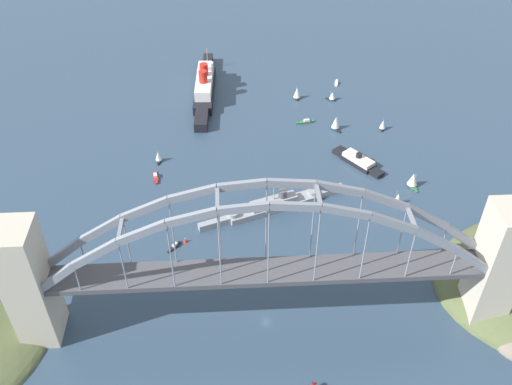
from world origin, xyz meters
TOP-DOWN VIEW (x-y plane):
  - ground_plane at (0.00, 0.00)m, footprint 1400.00×1400.00m
  - harbor_arch_bridge at (0.00, 0.00)m, footprint 257.17×18.72m
  - ocean_liner at (-29.99, 203.17)m, footprint 15.39×102.63m
  - naval_cruiser at (10.07, 75.36)m, footprint 82.65×33.13m
  - harbor_ferry_steamer at (63.54, 114.02)m, footprint 27.46×32.79m
  - small_boat_0 at (37.63, 160.82)m, footprint 12.47×3.85m
  - small_boat_1 at (56.09, 152.17)m, footprint 6.89×8.75m
  - small_boat_2 at (66.96, 212.44)m, footprint 3.60×9.70m
  - small_boat_3 at (-43.36, 48.52)m, footprint 6.71×8.13m
  - small_boat_4 at (-56.87, 122.83)m, footprint 4.13×7.13m
  - small_boat_5 at (59.85, 189.11)m, footprint 7.41×5.81m
  - small_boat_6 at (77.89, 75.30)m, footprint 5.62×7.91m
  - small_boat_7 at (35.16, 192.63)m, footprint 5.45×8.89m
  - small_boat_8 at (-57.51, 106.24)m, footprint 3.89×11.68m
  - small_boat_9 at (90.59, 90.83)m, footprint 7.00×10.51m
  - small_boat_10 at (86.76, 149.87)m, footprint 4.86×7.00m
  - channel_marker_buoy at (-37.88, 52.15)m, footprint 2.20×2.20m

SIDE VIEW (x-z plane):
  - ground_plane at x=0.00m, z-range 0.00..0.00m
  - small_boat_2 at x=66.96m, z-range -0.27..1.71m
  - small_boat_3 at x=-43.36m, z-range -0.34..1.94m
  - small_boat_8 at x=-57.51m, z-range -0.35..2.10m
  - small_boat_0 at x=37.63m, z-range -0.35..2.10m
  - channel_marker_buoy at x=-37.88m, z-range -0.26..2.49m
  - harbor_ferry_steamer at x=63.54m, z-range -1.49..5.90m
  - naval_cruiser at x=10.07m, z-range -5.65..11.56m
  - small_boat_5 at x=59.85m, z-range -0.21..7.17m
  - small_boat_10 at x=86.76m, z-range -0.23..7.78m
  - small_boat_4 at x=-56.87m, z-range -0.24..7.95m
  - small_boat_6 at x=77.89m, z-range -0.29..8.37m
  - small_boat_7 at x=35.16m, z-range -0.38..9.45m
  - small_boat_9 at x=90.59m, z-range -0.37..9.77m
  - small_boat_1 at x=56.09m, z-range -0.35..10.15m
  - ocean_liner at x=-29.99m, z-range -4.63..17.30m
  - harbor_arch_bridge at x=0.00m, z-range -5.27..70.42m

